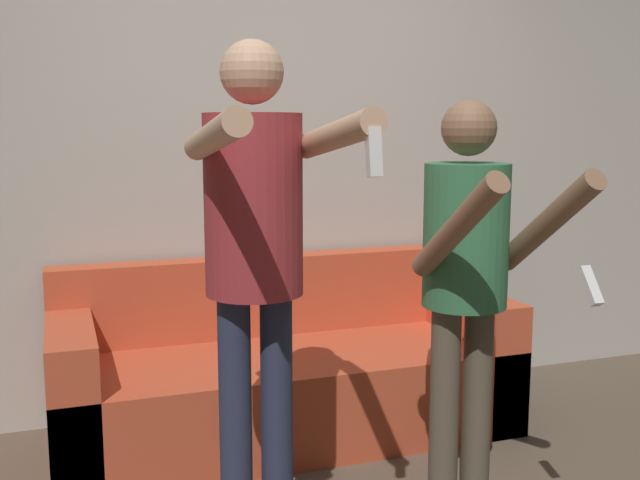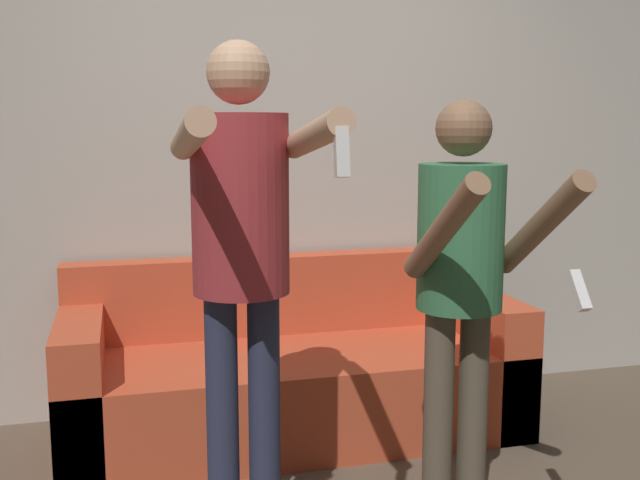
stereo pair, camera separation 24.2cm
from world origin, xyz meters
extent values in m
cube|color=#B7B2A8|center=(0.00, 1.64, 1.35)|extent=(6.40, 0.06, 2.70)
cube|color=#C64C2D|center=(-0.05, 1.15, 0.21)|extent=(2.15, 0.84, 0.42)
cube|color=#C64C2D|center=(-0.05, 1.49, 0.62)|extent=(2.15, 0.16, 0.40)
cube|color=#C64C2D|center=(-1.02, 1.15, 0.32)|extent=(0.20, 0.84, 0.64)
cube|color=#C64C2D|center=(0.93, 1.15, 0.32)|extent=(0.20, 0.84, 0.64)
cylinder|color=#282D47|center=(-0.52, 0.21, 0.46)|extent=(0.11, 0.11, 0.92)
cylinder|color=#282D47|center=(-0.37, 0.21, 0.46)|extent=(0.11, 0.11, 0.92)
cylinder|color=#9E2D33|center=(-0.44, 0.21, 1.22)|extent=(0.32, 0.32, 0.59)
sphere|color=tan|center=(-0.44, 0.21, 1.64)|extent=(0.20, 0.20, 0.20)
cylinder|color=tan|center=(-0.62, -0.06, 1.45)|extent=(0.08, 0.57, 0.16)
cylinder|color=tan|center=(-0.26, -0.06, 1.45)|extent=(0.08, 0.57, 0.16)
cube|color=white|center=(-0.26, -0.34, 1.41)|extent=(0.04, 0.05, 0.13)
cylinder|color=brown|center=(0.28, 0.21, 0.41)|extent=(0.11, 0.11, 0.82)
cylinder|color=brown|center=(0.42, 0.21, 0.41)|extent=(0.11, 0.11, 0.82)
cylinder|color=#337047|center=(0.35, 0.21, 1.08)|extent=(0.31, 0.31, 0.52)
sphere|color=brown|center=(0.35, 0.21, 1.47)|extent=(0.20, 0.20, 0.20)
cylinder|color=brown|center=(0.17, -0.02, 1.14)|extent=(0.08, 0.52, 0.40)
cylinder|color=brown|center=(0.52, -0.02, 1.14)|extent=(0.08, 0.52, 0.40)
cube|color=white|center=(0.52, -0.25, 0.98)|extent=(0.04, 0.10, 0.12)
camera|label=1|loc=(-1.05, -2.14, 1.47)|focal=42.00mm
camera|label=2|loc=(-0.82, -2.21, 1.47)|focal=42.00mm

